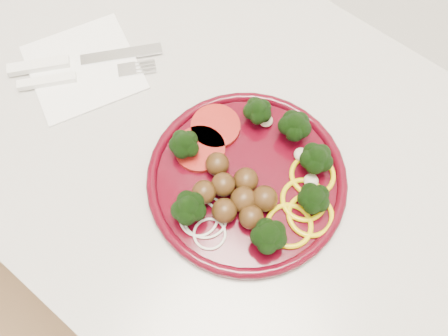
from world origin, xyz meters
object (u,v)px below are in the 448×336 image
Objects in this scene: napkin at (84,67)px; fork at (64,79)px; plate at (249,178)px; knife at (65,62)px.

napkin is 0.03m from fork.
fork reaches higher than napkin.
plate reaches higher than fork.
plate is 0.30m from napkin.
napkin is 0.82× the size of knife.
napkin is at bearing -178.06° from plate.
fork is (0.02, -0.02, -0.00)m from knife.
fork is (-0.30, -0.04, -0.01)m from plate.
plate is 1.60× the size of fork.
fork is at bearing -97.00° from knife.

